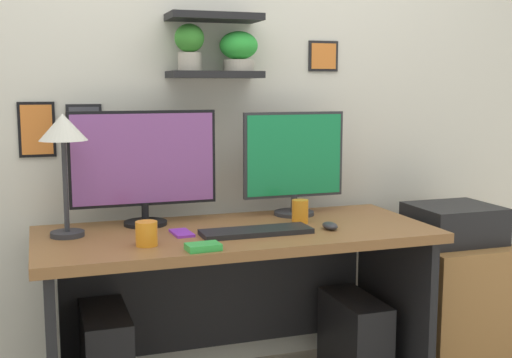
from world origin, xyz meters
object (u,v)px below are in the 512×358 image
object	(u,v)px
coffee_mug	(147,234)
printer	(454,223)
monitor_right	(294,161)
desk_lamp	(63,139)
desk	(233,276)
computer_mouse	(330,226)
computer_tower_right	(354,341)
drawer_cabinet	(450,304)
monitor_left	(144,164)
keyboard	(256,231)
scissors_tray	(203,247)
pen_cup	(300,212)
cell_phone	(182,233)

from	to	relation	value
coffee_mug	printer	bearing A→B (deg)	7.62
monitor_right	desk_lamp	bearing A→B (deg)	-172.96
printer	desk	bearing A→B (deg)	179.53
desk	computer_mouse	size ratio (longest dim) A/B	17.71
computer_mouse	computer_tower_right	xyz separation A→B (m)	(0.19, 0.13, -0.56)
desk_lamp	drawer_cabinet	size ratio (longest dim) A/B	0.78
computer_tower_right	monitor_left	bearing A→B (deg)	166.75
coffee_mug	computer_tower_right	world-z (taller)	coffee_mug
keyboard	drawer_cabinet	distance (m)	1.13
scissors_tray	computer_mouse	bearing A→B (deg)	16.03
coffee_mug	drawer_cabinet	xyz separation A→B (m)	(1.46, 0.20, -0.49)
pen_cup	computer_mouse	bearing A→B (deg)	-65.75
monitor_right	keyboard	distance (m)	0.49
desk_lamp	keyboard	bearing A→B (deg)	-15.28
desk	printer	size ratio (longest dim) A/B	4.19
monitor_left	drawer_cabinet	size ratio (longest dim) A/B	1.00
scissors_tray	drawer_cabinet	size ratio (longest dim) A/B	0.20
desk	coffee_mug	distance (m)	0.51
pen_cup	keyboard	bearing A→B (deg)	-151.02
monitor_left	pen_cup	world-z (taller)	monitor_left
monitor_left	computer_tower_right	bearing A→B (deg)	-13.25
scissors_tray	drawer_cabinet	xyz separation A→B (m)	(1.28, 0.33, -0.46)
computer_mouse	computer_tower_right	world-z (taller)	computer_mouse
monitor_right	pen_cup	distance (m)	0.27
monitor_left	coffee_mug	bearing A→B (deg)	-98.29
pen_cup	printer	world-z (taller)	pen_cup
desk	keyboard	bearing A→B (deg)	-71.64
computer_tower_right	pen_cup	bearing A→B (deg)	174.08
cell_phone	coffee_mug	distance (m)	0.22
desk	computer_mouse	bearing A→B (deg)	-25.26
monitor_right	drawer_cabinet	xyz separation A→B (m)	(0.74, -0.17, -0.69)
monitor_left	cell_phone	xyz separation A→B (m)	(0.11, -0.23, -0.25)
desk	drawer_cabinet	bearing A→B (deg)	-0.47
printer	computer_tower_right	distance (m)	0.72
monitor_right	desk_lamp	distance (m)	1.01
monitor_right	coffee_mug	distance (m)	0.84
monitor_left	cell_phone	size ratio (longest dim) A/B	4.35
monitor_right	keyboard	xyz separation A→B (m)	(-0.28, -0.32, -0.23)
cell_phone	scissors_tray	world-z (taller)	scissors_tray
monitor_left	desk_lamp	xyz separation A→B (m)	(-0.32, -0.12, 0.12)
computer_mouse	desk_lamp	size ratio (longest dim) A/B	0.19
pen_cup	monitor_right	bearing A→B (deg)	76.72
computer_mouse	printer	distance (m)	0.73
cell_phone	desk	bearing A→B (deg)	12.22
computer_tower_right	cell_phone	bearing A→B (deg)	-178.56
monitor_right	scissors_tray	xyz separation A→B (m)	(-0.55, -0.50, -0.23)
pen_cup	printer	bearing A→B (deg)	0.71
desk_lamp	computer_mouse	bearing A→B (deg)	-11.72
monitor_left	cell_phone	distance (m)	0.36
cell_phone	computer_tower_right	xyz separation A→B (m)	(0.78, 0.02, -0.55)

